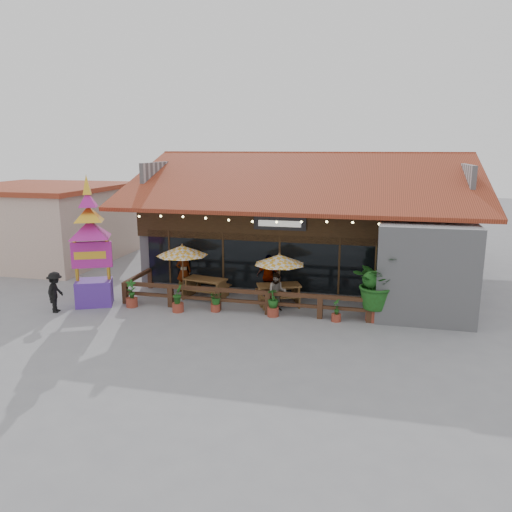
% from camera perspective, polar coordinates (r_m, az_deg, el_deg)
% --- Properties ---
extents(ground, '(100.00, 100.00, 0.00)m').
position_cam_1_polar(ground, '(19.73, 3.09, -6.31)').
color(ground, gray).
rests_on(ground, ground).
extents(restaurant_building, '(15.50, 14.73, 6.09)m').
position_cam_1_polar(restaurant_building, '(25.53, 6.42, 3.03)').
color(restaurant_building, '#A6A7AB').
rests_on(restaurant_building, ground).
extents(patio_railing, '(10.00, 2.60, 0.92)m').
position_cam_1_polar(patio_railing, '(19.80, -3.47, -4.38)').
color(patio_railing, '#482619').
rests_on(patio_railing, ground).
extents(neighbor_building, '(8.40, 8.40, 4.22)m').
position_cam_1_polar(neighbor_building, '(30.79, -23.26, 3.56)').
color(neighbor_building, beige).
rests_on(neighbor_building, ground).
extents(umbrella_left, '(2.83, 2.83, 2.34)m').
position_cam_1_polar(umbrella_left, '(21.23, -8.43, 0.62)').
color(umbrella_left, brown).
rests_on(umbrella_left, ground).
extents(umbrella_right, '(2.50, 2.50, 2.20)m').
position_cam_1_polar(umbrella_right, '(19.90, 2.70, -0.42)').
color(umbrella_right, brown).
rests_on(umbrella_right, ground).
extents(picnic_table_left, '(2.01, 1.83, 0.84)m').
position_cam_1_polar(picnic_table_left, '(21.39, -5.78, -3.29)').
color(picnic_table_left, brown).
rests_on(picnic_table_left, ground).
extents(picnic_table_right, '(2.17, 2.04, 0.84)m').
position_cam_1_polar(picnic_table_right, '(20.40, 2.62, -4.01)').
color(picnic_table_right, brown).
rests_on(picnic_table_right, ground).
extents(thai_sign_tower, '(2.77, 2.77, 5.68)m').
position_cam_1_polar(thai_sign_tower, '(20.82, -18.43, 2.57)').
color(thai_sign_tower, '#542A9C').
rests_on(thai_sign_tower, ground).
extents(tropical_plant, '(2.33, 2.38, 2.50)m').
position_cam_1_polar(tropical_plant, '(18.76, 13.60, -3.08)').
color(tropical_plant, brown).
rests_on(tropical_plant, ground).
extents(diner_a, '(0.76, 0.62, 1.81)m').
position_cam_1_polar(diner_a, '(22.31, -8.25, -1.79)').
color(diner_a, '#3A2612').
rests_on(diner_a, ground).
extents(diner_b, '(0.82, 0.68, 1.52)m').
position_cam_1_polar(diner_b, '(19.58, 2.42, -4.13)').
color(diner_b, '#3A2612').
rests_on(diner_b, ground).
extents(diner_c, '(1.13, 0.58, 1.85)m').
position_cam_1_polar(diner_c, '(21.27, 1.47, -2.32)').
color(diner_c, '#3A2612').
rests_on(diner_c, ground).
extents(pedestrian, '(0.80, 1.14, 1.61)m').
position_cam_1_polar(pedestrian, '(20.89, -21.95, -3.85)').
color(pedestrian, black).
rests_on(pedestrian, ground).
extents(planter_a, '(0.47, 0.46, 1.12)m').
position_cam_1_polar(planter_a, '(20.71, -14.04, -4.40)').
color(planter_a, brown).
rests_on(planter_a, ground).
extents(planter_b, '(0.44, 0.44, 1.09)m').
position_cam_1_polar(planter_b, '(19.72, -8.93, -4.95)').
color(planter_b, brown).
rests_on(planter_b, ground).
extents(planter_c, '(0.72, 0.73, 0.92)m').
position_cam_1_polar(planter_c, '(19.60, -4.67, -4.89)').
color(planter_c, brown).
rests_on(planter_c, ground).
extents(planter_d, '(0.51, 0.51, 1.07)m').
position_cam_1_polar(planter_d, '(18.99, 1.97, -5.41)').
color(planter_d, brown).
rests_on(planter_d, ground).
extents(planter_e, '(0.35, 0.36, 0.87)m').
position_cam_1_polar(planter_e, '(18.72, 9.17, -6.33)').
color(planter_e, brown).
rests_on(planter_e, ground).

